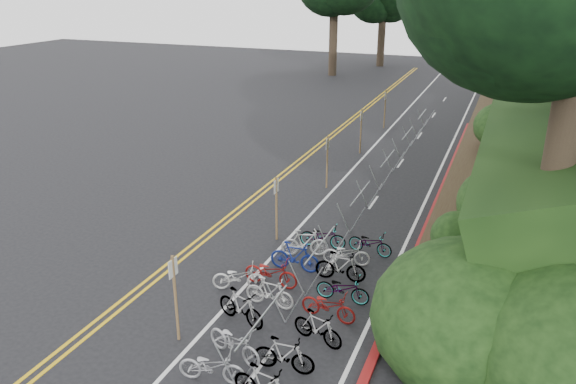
{
  "coord_description": "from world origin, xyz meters",
  "views": [
    {
      "loc": [
        8.13,
        -12.6,
        9.27
      ],
      "look_at": [
        0.4,
        6.65,
        1.3
      ],
      "focal_mm": 35.0,
      "sensor_mm": 36.0,
      "label": 1
    }
  ],
  "objects": [
    {
      "name": "ground",
      "position": [
        0.0,
        0.0,
        0.0
      ],
      "size": [
        120.0,
        120.0,
        0.0
      ],
      "primitive_type": "plane",
      "color": "black",
      "rests_on": "ground"
    },
    {
      "name": "road_markings",
      "position": [
        0.63,
        10.1,
        0.0
      ],
      "size": [
        7.47,
        80.0,
        0.01
      ],
      "color": "gold",
      "rests_on": "ground"
    },
    {
      "name": "red_curb",
      "position": [
        5.7,
        12.0,
        0.05
      ],
      "size": [
        0.25,
        28.0,
        0.1
      ],
      "primitive_type": "cube",
      "color": "maroon",
      "rests_on": "ground"
    },
    {
      "name": "bike_rack_front",
      "position": [
        2.97,
        -1.47,
        0.88
      ],
      "size": [
        1.15,
        3.21,
        1.19
      ],
      "color": "#93959B",
      "rests_on": "ground"
    },
    {
      "name": "bike_racks_rest",
      "position": [
        3.0,
        13.0,
        0.85
      ],
      "size": [
        1.14,
        23.0,
        1.17
      ],
      "color": "#93959B",
      "rests_on": "ground"
    },
    {
      "name": "signpost_near",
      "position": [
        0.56,
        -1.76,
        1.46
      ],
      "size": [
        0.08,
        0.4,
        2.56
      ],
      "color": "brown",
      "rests_on": "ground"
    },
    {
      "name": "signposts_rest",
      "position": [
        0.6,
        14.0,
        1.43
      ],
      "size": [
        0.08,
        18.4,
        2.5
      ],
      "color": "brown",
      "rests_on": "ground"
    },
    {
      "name": "bike_front",
      "position": [
        0.89,
        1.24,
        0.44
      ],
      "size": [
        1.15,
        1.76,
        0.87
      ],
      "primitive_type": "imported",
      "rotation": [
        0.0,
        0.0,
        1.95
      ],
      "color": "beige",
      "rests_on": "ground"
    },
    {
      "name": "bike_valet",
      "position": [
        2.94,
        1.18,
        0.47
      ],
      "size": [
        3.27,
        9.99,
        1.04
      ],
      "color": "#9E9EA3",
      "rests_on": "ground"
    }
  ]
}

